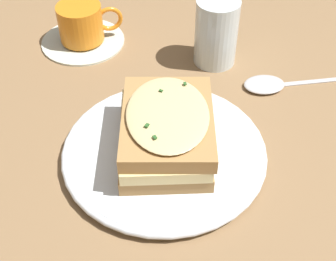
% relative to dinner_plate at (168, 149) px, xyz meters
% --- Properties ---
extents(ground_plane, '(2.40, 2.40, 0.00)m').
position_rel_dinner_plate_xyz_m(ground_plane, '(0.00, -0.02, -0.01)').
color(ground_plane, olive).
extents(dinner_plate, '(0.26, 0.26, 0.02)m').
position_rel_dinner_plate_xyz_m(dinner_plate, '(0.00, 0.00, 0.00)').
color(dinner_plate, white).
rests_on(dinner_plate, ground_plane).
extents(sandwich, '(0.16, 0.12, 0.07)m').
position_rel_dinner_plate_xyz_m(sandwich, '(0.00, 0.00, 0.04)').
color(sandwich, '#B2844C').
rests_on(sandwich, dinner_plate).
extents(teacup_with_saucer, '(0.14, 0.14, 0.07)m').
position_rel_dinner_plate_xyz_m(teacup_with_saucer, '(-0.26, -0.12, 0.02)').
color(teacup_with_saucer, silver).
rests_on(teacup_with_saucer, ground_plane).
extents(water_glass, '(0.07, 0.07, 0.11)m').
position_rel_dinner_plate_xyz_m(water_glass, '(-0.20, 0.09, 0.04)').
color(water_glass, silver).
rests_on(water_glass, ground_plane).
extents(spoon, '(0.05, 0.18, 0.01)m').
position_rel_dinner_plate_xyz_m(spoon, '(-0.13, 0.17, -0.00)').
color(spoon, silver).
rests_on(spoon, ground_plane).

